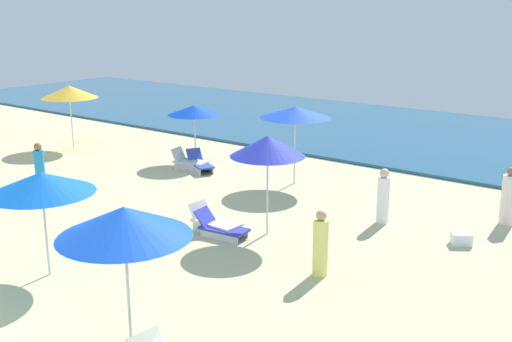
# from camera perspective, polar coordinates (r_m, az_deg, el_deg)

# --- Properties ---
(ocean) EXTENTS (60.00, 12.96, 0.12)m
(ocean) POSITION_cam_1_polar(r_m,az_deg,el_deg) (29.04, 15.29, 3.21)
(ocean) COLOR #25597F
(ocean) RESTS_ON ground_plane
(umbrella_0) EXTENTS (2.19, 2.19, 2.66)m
(umbrella_0) POSITION_cam_1_polar(r_m,az_deg,el_deg) (10.07, -12.10, -4.63)
(umbrella_0) COLOR silver
(umbrella_0) RESTS_ON ground_plane
(umbrella_1) EXTENTS (2.33, 2.33, 2.58)m
(umbrella_1) POSITION_cam_1_polar(r_m,az_deg,el_deg) (20.11, 3.65, 5.43)
(umbrella_1) COLOR silver
(umbrella_1) RESTS_ON ground_plane
(umbrella_4) EXTENTS (2.27, 2.27, 2.34)m
(umbrella_4) POSITION_cam_1_polar(r_m,az_deg,el_deg) (13.83, -19.24, -1.04)
(umbrella_4) COLOR silver
(umbrella_4) RESTS_ON ground_plane
(umbrella_5) EXTENTS (2.28, 2.28, 2.59)m
(umbrella_5) POSITION_cam_1_polar(r_m,az_deg,el_deg) (26.56, -16.88, 7.02)
(umbrella_5) COLOR silver
(umbrella_5) RESTS_ON ground_plane
(umbrella_6) EXTENTS (2.00, 2.00, 2.16)m
(umbrella_6) POSITION_cam_1_polar(r_m,az_deg,el_deg) (23.19, -5.73, 5.61)
(umbrella_6) COLOR silver
(umbrella_6) RESTS_ON ground_plane
(lounge_chair_6_0) EXTENTS (1.38, 0.86, 0.75)m
(lounge_chair_6_0) POSITION_cam_1_polar(r_m,az_deg,el_deg) (22.47, -6.22, 0.88)
(lounge_chair_6_0) COLOR silver
(lounge_chair_6_0) RESTS_ON ground_plane
(lounge_chair_6_1) EXTENTS (1.61, 1.20, 0.68)m
(lounge_chair_6_1) POSITION_cam_1_polar(r_m,az_deg,el_deg) (22.26, -5.25, 0.69)
(lounge_chair_6_1) COLOR silver
(lounge_chair_6_1) RESTS_ON ground_plane
(umbrella_7) EXTENTS (1.91, 1.91, 2.60)m
(umbrella_7) POSITION_cam_1_polar(r_m,az_deg,el_deg) (15.45, 1.08, 2.31)
(umbrella_7) COLOR silver
(umbrella_7) RESTS_ON ground_plane
(lounge_chair_7_0) EXTENTS (1.45, 0.75, 0.66)m
(lounge_chair_7_0) POSITION_cam_1_polar(r_m,az_deg,el_deg) (15.90, -3.31, -5.25)
(lounge_chair_7_0) COLOR silver
(lounge_chair_7_0) RESTS_ON ground_plane
(lounge_chair_7_1) EXTENTS (1.43, 0.67, 0.70)m
(lounge_chair_7_1) POSITION_cam_1_polar(r_m,az_deg,el_deg) (16.23, -3.91, -4.70)
(lounge_chair_7_1) COLOR silver
(lounge_chair_7_1) RESTS_ON ground_plane
(beachgoer_0) EXTENTS (0.45, 0.45, 1.53)m
(beachgoer_0) POSITION_cam_1_polar(r_m,az_deg,el_deg) (17.03, 11.67, -2.40)
(beachgoer_0) COLOR white
(beachgoer_0) RESTS_ON ground_plane
(beachgoer_2) EXTENTS (0.43, 0.43, 1.51)m
(beachgoer_2) POSITION_cam_1_polar(r_m,az_deg,el_deg) (13.57, 5.98, -6.83)
(beachgoer_2) COLOR #E9EA75
(beachgoer_2) RESTS_ON ground_plane
(beachgoer_3) EXTENTS (0.33, 0.33, 1.66)m
(beachgoer_3) POSITION_cam_1_polar(r_m,az_deg,el_deg) (20.32, -19.35, 0.08)
(beachgoer_3) COLOR #228AD9
(beachgoer_3) RESTS_ON ground_plane
(beachgoer_4) EXTENTS (0.40, 0.40, 1.60)m
(beachgoer_4) POSITION_cam_1_polar(r_m,az_deg,el_deg) (17.91, 22.31, -2.37)
(beachgoer_4) COLOR white
(beachgoer_4) RESTS_ON ground_plane
(cooler_box_0) EXTENTS (0.60, 0.58, 0.31)m
(cooler_box_0) POSITION_cam_1_polar(r_m,az_deg,el_deg) (16.19, 18.46, -5.96)
(cooler_box_0) COLOR white
(cooler_box_0) RESTS_ON ground_plane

